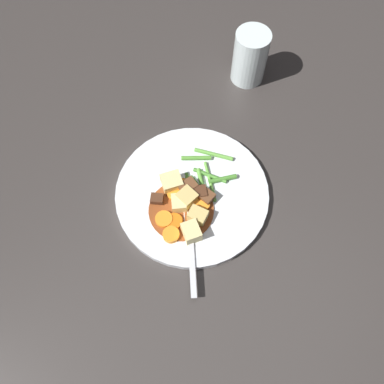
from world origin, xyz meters
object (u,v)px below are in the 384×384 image
Objects in this scene: potato_chunk_4 at (189,199)px; water_glass at (250,57)px; meat_chunk_2 at (199,194)px; dinner_plate at (192,194)px; carrot_slice_0 at (171,235)px; carrot_slice_3 at (173,221)px; fork at (191,244)px; carrot_slice_4 at (181,188)px; carrot_slice_5 at (174,194)px; carrot_slice_2 at (201,204)px; potato_chunk_0 at (191,232)px; meat_chunk_1 at (207,196)px; potato_chunk_1 at (172,182)px; carrot_slice_1 at (164,219)px; potato_chunk_2 at (198,216)px; meat_chunk_3 at (189,186)px; potato_chunk_3 at (179,203)px; meat_chunk_0 at (157,199)px.

potato_chunk_4 is 0.26× the size of water_glass.
dinner_plate is at bearing -95.72° from meat_chunk_2.
carrot_slice_0 reaches higher than carrot_slice_3.
carrot_slice_3 is at bearing -115.27° from fork.
potato_chunk_4 is at bearing 58.61° from carrot_slice_4.
potato_chunk_4 reaches higher than carrot_slice_5.
dinner_plate is at bearing -119.21° from carrot_slice_2.
potato_chunk_0 reaches higher than carrot_slice_3.
meat_chunk_1 is 0.21× the size of water_glass.
carrot_slice_0 is at bearing -13.61° from meat_chunk_1.
carrot_slice_5 is 0.10m from fork.
meat_chunk_1 is 0.32m from water_glass.
potato_chunk_1 reaches higher than meat_chunk_2.
potato_chunk_1 is 0.31× the size of water_glass.
potato_chunk_2 reaches higher than carrot_slice_1.
carrot_slice_2 is 0.02m from meat_chunk_1.
potato_chunk_4 reaches higher than fork.
potato_chunk_4 is (0.01, 0.04, -0.00)m from potato_chunk_1.
carrot_slice_2 is at bearing 40.54° from meat_chunk_2.
meat_chunk_2 is at bearing -162.80° from potato_chunk_0.
meat_chunk_1 reaches higher than carrot_slice_0.
potato_chunk_1 is (0.01, -0.04, 0.02)m from dinner_plate.
carrot_slice_0 is 0.09m from meat_chunk_2.
potato_chunk_0 reaches higher than carrot_slice_0.
fork is at bearing 9.75° from meat_chunk_1.
fork is (0.02, 0.06, -0.00)m from carrot_slice_1.
water_glass reaches higher than meat_chunk_3.
potato_chunk_4 reaches higher than meat_chunk_2.
dinner_plate is 8.98× the size of meat_chunk_3.
potato_chunk_1 is at bearing -162.38° from carrot_slice_1.
water_glass is (-0.32, -0.01, 0.04)m from carrot_slice_4.
fork is (-0.00, 0.04, -0.00)m from carrot_slice_0.
potato_chunk_3 is at bearing -45.99° from meat_chunk_1.
carrot_slice_0 is 0.81× the size of potato_chunk_1.
water_glass is (-0.39, -0.07, 0.03)m from potato_chunk_0.
carrot_slice_2 is 0.06m from potato_chunk_0.
carrot_slice_0 is 0.04m from fork.
potato_chunk_4 is 0.06m from meat_chunk_0.
carrot_slice_4 is (-0.06, -0.02, 0.00)m from carrot_slice_3.
meat_chunk_0 is 0.11m from fork.
carrot_slice_2 is at bearing 165.81° from carrot_slice_0.
meat_chunk_1 is (-0.05, 0.08, 0.00)m from meat_chunk_0.
potato_chunk_1 reaches higher than meat_chunk_3.
potato_chunk_4 is (-0.05, 0.02, 0.01)m from carrot_slice_1.
potato_chunk_3 is 0.04m from meat_chunk_3.
carrot_slice_3 is 0.05m from carrot_slice_5.
potato_chunk_2 is at bearing 53.64° from potato_chunk_4.
potato_chunk_3 is (0.03, 0.01, 0.01)m from carrot_slice_4.
carrot_slice_3 is 0.89× the size of potato_chunk_0.
carrot_slice_1 is at bearing -6.65° from meat_chunk_3.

